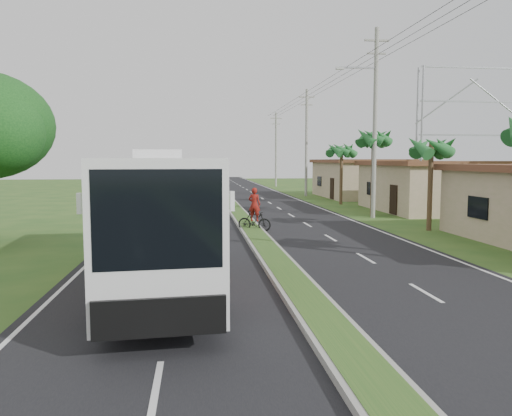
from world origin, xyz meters
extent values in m
plane|color=#29511D|center=(0.00, 0.00, 0.00)|extent=(180.00, 180.00, 0.00)
cube|color=black|center=(0.00, 20.00, 0.01)|extent=(14.00, 160.00, 0.02)
cube|color=gray|center=(0.00, 20.00, 0.10)|extent=(1.20, 160.00, 0.17)
cube|color=#29511D|center=(0.00, 20.00, 0.18)|extent=(0.95, 160.00, 0.02)
cube|color=silver|center=(-6.70, 20.00, 0.00)|extent=(0.12, 160.00, 0.01)
cube|color=silver|center=(6.70, 20.00, 0.00)|extent=(0.12, 160.00, 0.01)
cube|color=tan|center=(14.00, 22.00, 1.68)|extent=(7.00, 10.00, 3.35)
cube|color=brown|center=(14.00, 22.00, 3.51)|extent=(7.60, 10.60, 0.32)
cube|color=tan|center=(14.00, 36.00, 1.75)|extent=(8.00, 11.00, 3.50)
cube|color=brown|center=(14.00, 36.00, 3.66)|extent=(8.60, 11.60, 0.32)
cylinder|color=#473321|center=(9.40, 12.00, 2.30)|extent=(0.26, 0.26, 4.60)
cylinder|color=#473321|center=(8.80, 19.00, 2.70)|extent=(0.26, 0.26, 5.40)
cylinder|color=#473321|center=(9.30, 28.00, 2.40)|extent=(0.26, 0.26, 4.80)
sphere|color=#103B14|center=(-10.80, 9.00, 4.90)|extent=(3.40, 3.40, 3.40)
cylinder|color=gray|center=(8.50, 18.00, 6.00)|extent=(0.28, 0.28, 12.00)
cube|color=gray|center=(8.50, 18.00, 11.20)|extent=(1.60, 0.12, 0.12)
cube|color=gray|center=(8.50, 18.00, 10.40)|extent=(1.20, 0.10, 0.10)
cube|color=gray|center=(7.30, 18.00, 9.50)|extent=(2.40, 0.10, 0.10)
cylinder|color=gray|center=(8.50, 38.00, 5.50)|extent=(0.28, 0.28, 11.00)
cube|color=gray|center=(8.50, 38.00, 10.20)|extent=(1.60, 0.12, 0.12)
cube|color=gray|center=(8.50, 38.00, 9.40)|extent=(1.20, 0.10, 0.10)
cylinder|color=gray|center=(8.50, 58.00, 5.25)|extent=(0.28, 0.28, 10.50)
cube|color=gray|center=(8.50, 58.00, 9.70)|extent=(1.60, 0.12, 0.12)
cube|color=gray|center=(8.50, 58.00, 8.90)|extent=(1.20, 0.10, 0.10)
cylinder|color=gray|center=(17.00, 29.50, 6.00)|extent=(0.18, 0.18, 12.00)
cylinder|color=gray|center=(17.00, 30.50, 6.00)|extent=(0.18, 0.18, 12.00)
cube|color=gray|center=(22.00, 30.00, 6.00)|extent=(10.00, 0.14, 0.14)
cube|color=gray|center=(22.00, 30.00, 9.00)|extent=(10.00, 0.14, 0.14)
cube|color=gray|center=(22.00, 30.00, 12.00)|extent=(10.00, 0.14, 0.14)
cube|color=white|center=(-3.97, 2.34, 2.10)|extent=(3.52, 12.62, 3.27)
cube|color=black|center=(-4.02, 2.96, 2.82)|extent=(3.39, 10.14, 1.31)
cube|color=black|center=(-3.51, -3.82, 2.63)|extent=(2.34, 0.31, 1.83)
cube|color=red|center=(-3.88, 1.09, 1.45)|extent=(3.04, 5.58, 0.57)
cube|color=yellow|center=(-4.00, 2.65, 1.19)|extent=(2.87, 3.30, 0.26)
cube|color=white|center=(-4.07, 3.58, 3.88)|extent=(1.64, 2.59, 0.29)
cylinder|color=black|center=(-4.85, -1.69, 0.54)|extent=(0.41, 1.10, 1.08)
cylinder|color=black|center=(-2.51, -1.51, 0.54)|extent=(0.41, 1.10, 1.08)
cylinder|color=black|center=(-5.39, 5.56, 0.54)|extent=(0.41, 1.10, 1.08)
cylinder|color=black|center=(-3.05, 5.74, 0.54)|extent=(0.41, 1.10, 1.08)
cube|color=silver|center=(-5.20, 58.53, 1.69)|extent=(3.13, 11.24, 3.09)
cube|color=black|center=(-5.17, 59.01, 2.62)|extent=(2.99, 8.35, 1.05)
cube|color=orange|center=(-5.26, 57.57, 1.10)|extent=(2.80, 5.46, 0.34)
cylinder|color=black|center=(-6.56, 54.02, 0.46)|extent=(0.35, 0.94, 0.93)
cylinder|color=black|center=(-4.44, 53.88, 0.46)|extent=(0.35, 0.94, 0.93)
cylinder|color=black|center=(-6.00, 62.70, 0.46)|extent=(0.35, 0.94, 0.93)
cylinder|color=black|center=(-3.87, 62.56, 0.46)|extent=(0.35, 0.94, 0.93)
imported|color=black|center=(0.16, 12.71, 0.54)|extent=(1.83, 1.18, 1.07)
imported|color=maroon|center=(0.16, 12.71, 1.43)|extent=(0.75, 0.64, 1.75)
camera|label=1|loc=(-2.80, -12.96, 3.69)|focal=35.00mm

